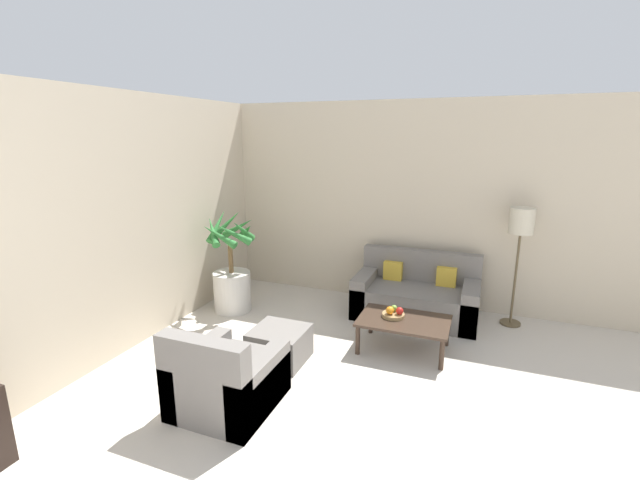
{
  "coord_description": "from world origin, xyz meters",
  "views": [
    {
      "loc": [
        0.17,
        0.57,
        2.26
      ],
      "look_at": [
        -1.69,
        5.32,
        1.0
      ],
      "focal_mm": 24.0,
      "sensor_mm": 36.0,
      "label": 1
    }
  ],
  "objects_px": {
    "sofa_loveseat": "(416,296)",
    "potted_palm": "(232,276)",
    "apple_green": "(394,308)",
    "ottoman": "(280,345)",
    "coffee_table": "(404,323)",
    "orange_fruit": "(390,310)",
    "apple_red": "(400,311)",
    "floor_lamp": "(521,229)",
    "armchair": "(226,380)",
    "fruit_bowl": "(393,315)"
  },
  "relations": [
    {
      "from": "sofa_loveseat",
      "to": "potted_palm",
      "type": "bearing_deg",
      "value": -163.07
    },
    {
      "from": "apple_green",
      "to": "ottoman",
      "type": "relative_size",
      "value": 0.13
    },
    {
      "from": "coffee_table",
      "to": "orange_fruit",
      "type": "height_order",
      "value": "orange_fruit"
    },
    {
      "from": "sofa_loveseat",
      "to": "apple_red",
      "type": "height_order",
      "value": "sofa_loveseat"
    },
    {
      "from": "potted_palm",
      "to": "apple_green",
      "type": "bearing_deg",
      "value": -4.59
    },
    {
      "from": "apple_green",
      "to": "orange_fruit",
      "type": "xyz_separation_m",
      "value": [
        -0.03,
        -0.09,
        0.01
      ]
    },
    {
      "from": "floor_lamp",
      "to": "armchair",
      "type": "height_order",
      "value": "floor_lamp"
    },
    {
      "from": "sofa_loveseat",
      "to": "apple_green",
      "type": "relative_size",
      "value": 21.51
    },
    {
      "from": "floor_lamp",
      "to": "coffee_table",
      "type": "bearing_deg",
      "value": -134.57
    },
    {
      "from": "fruit_bowl",
      "to": "floor_lamp",
      "type": "bearing_deg",
      "value": 41.77
    },
    {
      "from": "floor_lamp",
      "to": "coffee_table",
      "type": "relative_size",
      "value": 1.52
    },
    {
      "from": "sofa_loveseat",
      "to": "apple_green",
      "type": "xyz_separation_m",
      "value": [
        -0.11,
        -0.87,
        0.16
      ]
    },
    {
      "from": "ottoman",
      "to": "floor_lamp",
      "type": "bearing_deg",
      "value": 38.82
    },
    {
      "from": "floor_lamp",
      "to": "apple_red",
      "type": "bearing_deg",
      "value": -136.48
    },
    {
      "from": "apple_green",
      "to": "orange_fruit",
      "type": "height_order",
      "value": "orange_fruit"
    },
    {
      "from": "apple_green",
      "to": "coffee_table",
      "type": "bearing_deg",
      "value": -33.26
    },
    {
      "from": "potted_palm",
      "to": "fruit_bowl",
      "type": "bearing_deg",
      "value": -6.1
    },
    {
      "from": "potted_palm",
      "to": "apple_red",
      "type": "height_order",
      "value": "potted_palm"
    },
    {
      "from": "coffee_table",
      "to": "fruit_bowl",
      "type": "xyz_separation_m",
      "value": [
        -0.12,
        0.03,
        0.06
      ]
    },
    {
      "from": "apple_green",
      "to": "armchair",
      "type": "height_order",
      "value": "armchair"
    },
    {
      "from": "sofa_loveseat",
      "to": "orange_fruit",
      "type": "bearing_deg",
      "value": -97.9
    },
    {
      "from": "apple_green",
      "to": "armchair",
      "type": "distance_m",
      "value": 1.96
    },
    {
      "from": "ottoman",
      "to": "potted_palm",
      "type": "bearing_deg",
      "value": 140.98
    },
    {
      "from": "sofa_loveseat",
      "to": "apple_green",
      "type": "bearing_deg",
      "value": -97.07
    },
    {
      "from": "ottoman",
      "to": "armchair",
      "type": "bearing_deg",
      "value": -94.2
    },
    {
      "from": "apple_green",
      "to": "armchair",
      "type": "relative_size",
      "value": 0.09
    },
    {
      "from": "coffee_table",
      "to": "armchair",
      "type": "xyz_separation_m",
      "value": [
        -1.2,
        -1.55,
        -0.06
      ]
    },
    {
      "from": "sofa_loveseat",
      "to": "armchair",
      "type": "bearing_deg",
      "value": -115.3
    },
    {
      "from": "fruit_bowl",
      "to": "apple_red",
      "type": "height_order",
      "value": "apple_red"
    },
    {
      "from": "potted_palm",
      "to": "fruit_bowl",
      "type": "height_order",
      "value": "potted_palm"
    },
    {
      "from": "floor_lamp",
      "to": "apple_green",
      "type": "xyz_separation_m",
      "value": [
        -1.23,
        -1.04,
        -0.77
      ]
    },
    {
      "from": "coffee_table",
      "to": "orange_fruit",
      "type": "distance_m",
      "value": 0.2
    },
    {
      "from": "potted_palm",
      "to": "fruit_bowl",
      "type": "relative_size",
      "value": 5.57
    },
    {
      "from": "floor_lamp",
      "to": "armchair",
      "type": "xyz_separation_m",
      "value": [
        -2.31,
        -2.67,
        -0.94
      ]
    },
    {
      "from": "floor_lamp",
      "to": "armchair",
      "type": "distance_m",
      "value": 3.65
    },
    {
      "from": "potted_palm",
      "to": "sofa_loveseat",
      "type": "relative_size",
      "value": 0.88
    },
    {
      "from": "coffee_table",
      "to": "armchair",
      "type": "height_order",
      "value": "armchair"
    },
    {
      "from": "fruit_bowl",
      "to": "armchair",
      "type": "distance_m",
      "value": 1.91
    },
    {
      "from": "armchair",
      "to": "ottoman",
      "type": "distance_m",
      "value": 0.87
    },
    {
      "from": "coffee_table",
      "to": "floor_lamp",
      "type": "bearing_deg",
      "value": 45.43
    },
    {
      "from": "coffee_table",
      "to": "armchair",
      "type": "bearing_deg",
      "value": -127.83
    },
    {
      "from": "potted_palm",
      "to": "sofa_loveseat",
      "type": "bearing_deg",
      "value": 16.93
    },
    {
      "from": "sofa_loveseat",
      "to": "fruit_bowl",
      "type": "relative_size",
      "value": 6.32
    },
    {
      "from": "fruit_bowl",
      "to": "ottoman",
      "type": "relative_size",
      "value": 0.44
    },
    {
      "from": "orange_fruit",
      "to": "ottoman",
      "type": "distance_m",
      "value": 1.22
    },
    {
      "from": "floor_lamp",
      "to": "ottoman",
      "type": "bearing_deg",
      "value": -141.18
    },
    {
      "from": "fruit_bowl",
      "to": "apple_red",
      "type": "distance_m",
      "value": 0.09
    },
    {
      "from": "sofa_loveseat",
      "to": "floor_lamp",
      "type": "xyz_separation_m",
      "value": [
        1.13,
        0.17,
        0.92
      ]
    },
    {
      "from": "sofa_loveseat",
      "to": "armchair",
      "type": "relative_size",
      "value": 1.83
    },
    {
      "from": "floor_lamp",
      "to": "apple_red",
      "type": "distance_m",
      "value": 1.77
    }
  ]
}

